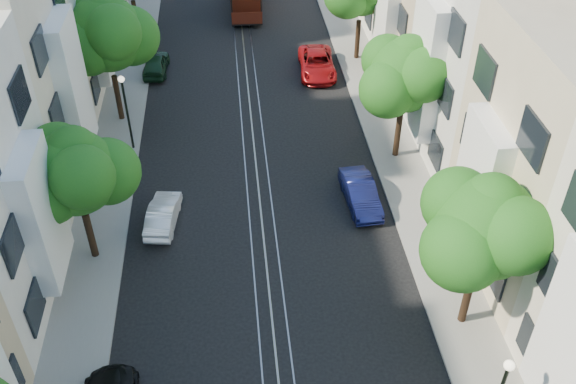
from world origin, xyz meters
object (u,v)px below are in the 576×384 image
object	(u,v)px
parked_car_e_mid	(360,193)
parked_car_e_far	(317,64)
tree_w_c	(107,35)
tree_e_b	(486,230)
lamp_west	(125,102)
parked_car_w_far	(156,63)
parked_car_w_mid	(163,214)
tree_e_c	(406,77)
tree_w_b	(76,174)

from	to	relation	value
parked_car_e_mid	parked_car_e_far	world-z (taller)	parked_car_e_far
tree_w_c	tree_e_b	bearing A→B (deg)	-48.01
lamp_west	parked_car_w_far	bearing A→B (deg)	85.28
tree_e_b	parked_car_w_mid	distance (m)	14.18
tree_e_c	tree_w_b	size ratio (longest dim) A/B	1.04
parked_car_e_mid	parked_car_e_far	xyz separation A→B (m)	(-0.26, 13.00, 0.03)
tree_w_b	lamp_west	bearing A→B (deg)	84.03
lamp_west	tree_e_c	bearing A→B (deg)	-8.49
parked_car_e_mid	tree_e_c	bearing A→B (deg)	49.72
tree_e_c	tree_w_c	size ratio (longest dim) A/B	0.92
tree_e_c	tree_w_c	distance (m)	15.25
parked_car_e_far	parked_car_w_far	xyz separation A→B (m)	(-10.00, 1.08, -0.04)
tree_e_b	tree_w_c	distance (m)	21.53
tree_w_b	tree_w_c	world-z (taller)	tree_w_c
lamp_west	parked_car_e_mid	xyz separation A→B (m)	(10.96, -5.61, -2.23)
parked_car_e_mid	parked_car_w_far	xyz separation A→B (m)	(-10.26, 14.08, -0.01)
tree_e_b	parked_car_e_far	distance (m)	21.02
tree_e_b	tree_w_c	size ratio (longest dim) A/B	0.94
lamp_west	parked_car_w_mid	world-z (taller)	lamp_west
parked_car_e_mid	tree_w_b	bearing A→B (deg)	-172.77
parked_car_e_far	parked_car_w_mid	distance (m)	16.13
parked_car_w_far	parked_car_e_far	bearing A→B (deg)	177.01
lamp_west	tree_e_b	bearing A→B (deg)	-43.85
tree_w_b	parked_car_w_mid	size ratio (longest dim) A/B	1.88
tree_w_c	lamp_west	xyz separation A→B (m)	(0.84, -2.98, -2.22)
tree_w_b	parked_car_w_mid	distance (m)	5.09
lamp_west	parked_car_w_mid	bearing A→B (deg)	-72.76
parked_car_w_mid	tree_w_b	bearing A→B (deg)	42.24
tree_e_b	lamp_west	size ratio (longest dim) A/B	1.61
lamp_west	parked_car_w_mid	distance (m)	6.81
parked_car_w_far	tree_w_b	bearing A→B (deg)	87.87
tree_e_b	lamp_west	world-z (taller)	tree_e_b
tree_e_c	parked_car_w_mid	distance (m)	13.01
lamp_west	parked_car_w_mid	size ratio (longest dim) A/B	1.25
parked_car_e_mid	parked_car_e_far	distance (m)	13.00
lamp_west	parked_car_e_far	world-z (taller)	lamp_west
tree_e_c	parked_car_e_far	bearing A→B (deg)	106.90
parked_car_w_far	tree_e_b	bearing A→B (deg)	124.09
lamp_west	parked_car_e_mid	world-z (taller)	lamp_west
tree_w_c	parked_car_w_far	xyz separation A→B (m)	(1.54, 5.50, -4.47)
parked_car_e_far	lamp_west	bearing A→B (deg)	-142.62
lamp_west	parked_car_w_far	world-z (taller)	lamp_west
tree_e_c	lamp_west	world-z (taller)	tree_e_c
tree_e_c	tree_e_b	bearing A→B (deg)	-90.00
tree_w_c	parked_car_e_far	bearing A→B (deg)	20.94
tree_e_b	tree_e_c	world-z (taller)	tree_e_b
parked_car_w_far	tree_e_c	bearing A→B (deg)	143.97
tree_w_c	lamp_west	world-z (taller)	tree_w_c
tree_e_c	parked_car_e_mid	bearing A→B (deg)	-125.94
tree_w_c	parked_car_e_mid	bearing A→B (deg)	-36.03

